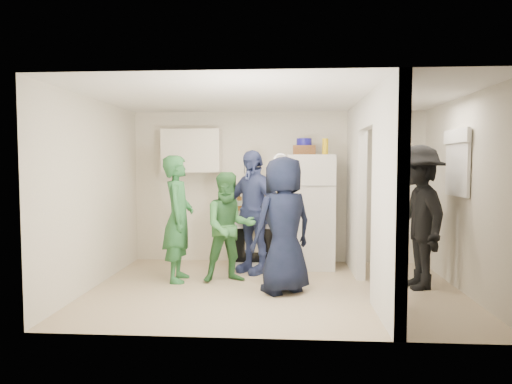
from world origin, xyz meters
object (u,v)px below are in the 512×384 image
blue_bowl (304,142)px  yellow_cup_stack_top (325,147)px  stove (255,238)px  person_denim (252,212)px  person_nook (417,217)px  wicker_basket (304,150)px  person_navy (284,225)px  person_green_left (178,218)px  person_green_center (229,227)px  fridge (310,211)px

blue_bowl → yellow_cup_stack_top: 0.36m
stove → blue_bowl: (0.77, 0.02, 1.55)m
blue_bowl → yellow_cup_stack_top: (0.32, -0.15, -0.08)m
blue_bowl → person_denim: bearing=-148.7°
person_denim → person_nook: size_ratio=0.98×
stove → blue_bowl: blue_bowl is taller
stove → wicker_basket: size_ratio=2.51×
person_denim → person_navy: bearing=-27.6°
person_nook → blue_bowl: bearing=-138.3°
stove → person_nook: person_nook is taller
person_nook → stove: bearing=-126.6°
yellow_cup_stack_top → wicker_basket: bearing=154.9°
person_green_left → person_denim: bearing=-63.9°
wicker_basket → person_green_center: wicker_basket is taller
person_navy → person_nook: bearing=155.9°
fridge → person_nook: 1.76m
stove → yellow_cup_stack_top: yellow_cup_stack_top is taller
person_green_center → person_navy: 0.90m
wicker_basket → blue_bowl: blue_bowl is taller
yellow_cup_stack_top → person_denim: size_ratio=0.14×
person_green_center → person_navy: bearing=-51.5°
person_green_left → person_green_center: 0.73m
blue_bowl → person_nook: 2.14m
person_nook → person_navy: bearing=-87.7°
person_denim → person_navy: size_ratio=1.06×
yellow_cup_stack_top → person_denim: 1.52m
stove → person_green_center: (-0.29, -1.02, 0.33)m
person_green_center → stove: bearing=55.4°
wicker_basket → person_green_center: 1.85m
person_navy → person_green_center: bearing=-67.9°
stove → person_green_left: size_ratio=0.50×
wicker_basket → blue_bowl: size_ratio=1.46×
stove → person_green_center: size_ratio=0.57×
wicker_basket → person_green_left: (-1.78, -1.04, -0.98)m
stove → person_navy: (0.46, -1.51, 0.43)m
yellow_cup_stack_top → person_navy: 1.84m
person_green_left → person_green_center: size_ratio=1.15×
fridge → yellow_cup_stack_top: bearing=-24.4°
wicker_basket → person_denim: wicker_basket is taller
person_navy → person_green_left: bearing=-53.3°
person_green_left → person_navy: size_ratio=1.01×
person_green_left → yellow_cup_stack_top: bearing=-70.5°
stove → yellow_cup_stack_top: (1.09, -0.13, 1.47)m
person_green_left → person_navy: 1.55m
person_navy → yellow_cup_stack_top: bearing=-149.6°
wicker_basket → yellow_cup_stack_top: (0.32, -0.15, 0.05)m
yellow_cup_stack_top → person_green_left: bearing=-157.0°
blue_bowl → wicker_basket: bearing=0.0°
fridge → blue_bowl: (-0.10, 0.05, 1.09)m
fridge → yellow_cup_stack_top: size_ratio=7.12×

